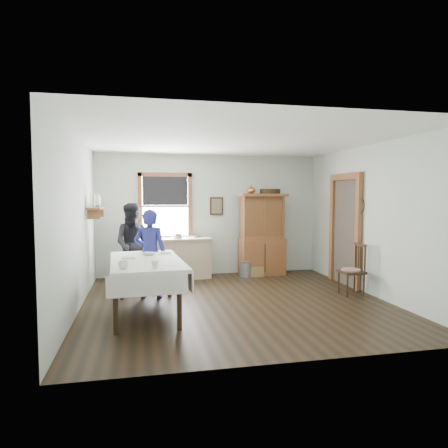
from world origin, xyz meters
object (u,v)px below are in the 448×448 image
Objects in this scene: wicker_basket at (254,271)px; figure_dark at (134,247)px; pail at (246,270)px; woman_blue at (150,257)px; dining_table at (147,286)px; work_counter at (176,258)px; spindle_chair at (351,269)px; china_hutch at (262,234)px.

figure_dark is at bearing -173.05° from wicker_basket.
pail is at bearing -177.07° from wicker_basket.
woman_blue reaches higher than pail.
dining_table is 6.56× the size of pail.
pail reaches higher than wicker_basket.
pail is (1.54, -0.15, -0.28)m from work_counter.
pail is at bearing 123.91° from spindle_chair.
spindle_chair is 2.99× the size of pail.
woman_blue is at bearing 84.84° from dining_table.
wicker_basket is (-0.22, -0.14, -0.80)m from china_hutch.
dining_table is 1.34× the size of figure_dark.
woman_blue is (-2.12, -1.45, 0.56)m from pail.
pail is 0.22× the size of woman_blue.
wicker_basket is (1.72, -0.14, -0.33)m from work_counter.
wicker_basket is 0.25× the size of figure_dark.
spindle_chair reaches higher than work_counter.
figure_dark is (-2.59, -0.32, 0.65)m from wicker_basket.
china_hutch is 5.86× the size of pail.
work_counter is 4.02× the size of wicker_basket.
work_counter reaches higher than dining_table.
china_hutch is 4.80× the size of wicker_basket.
work_counter is 4.90× the size of pail.
woman_blue is (-2.52, -1.60, -0.19)m from china_hutch.
spindle_chair is at bearing -67.51° from china_hutch.
work_counter is at bearing 75.12° from dining_table.
spindle_chair is at bearing -58.21° from wicker_basket.
pail is at bearing -127.93° from woman_blue.
figure_dark is (-0.28, 1.14, 0.04)m from woman_blue.
spindle_chair is 3.58m from woman_blue.
pail is 0.21× the size of figure_dark.
work_counter is 0.84× the size of china_hutch.
woman_blue is 0.95× the size of figure_dark.
china_hutch is at bearing 19.80° from pail.
figure_dark is at bearing 95.81° from dining_table.
china_hutch is 3.63m from dining_table.
woman_blue is at bearing -111.38° from work_counter.
spindle_chair is (1.01, -2.12, -0.45)m from china_hutch.
spindle_chair is at bearing -54.38° from pail.
figure_dark is at bearing -173.77° from china_hutch.
wicker_basket is (2.38, 2.34, -0.30)m from dining_table.
dining_table is 0.93m from woman_blue.
spindle_chair is (2.95, -2.12, 0.03)m from work_counter.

